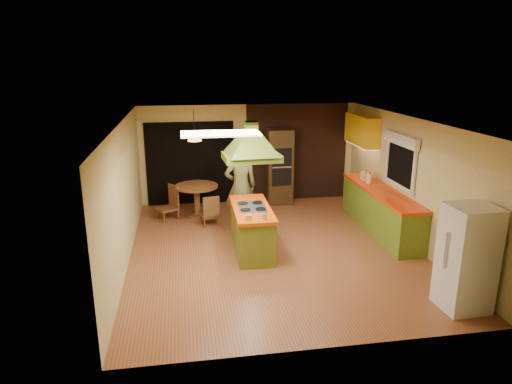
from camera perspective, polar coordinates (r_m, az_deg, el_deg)
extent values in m
plane|color=brown|center=(9.02, 2.24, -7.10)|extent=(6.50, 6.50, 0.00)
plane|color=beige|center=(11.71, -0.86, 4.81)|extent=(5.50, 0.00, 5.50)
plane|color=beige|center=(5.64, 9.01, -8.26)|extent=(5.50, 0.00, 5.50)
plane|color=beige|center=(8.50, -16.15, -0.26)|extent=(0.00, 6.50, 6.50)
plane|color=beige|center=(9.53, 18.76, 1.26)|extent=(0.00, 6.50, 6.50)
plane|color=silver|center=(8.35, 2.43, 8.86)|extent=(6.50, 6.50, 0.00)
cube|color=#381E14|center=(11.94, 5.12, 4.96)|extent=(2.64, 0.03, 2.50)
cube|color=black|center=(11.62, -8.19, 3.53)|extent=(2.20, 0.03, 2.10)
cube|color=olive|center=(10.14, 15.29, -2.41)|extent=(0.58, 3.00, 0.86)
cube|color=#E53807|center=(10.00, 15.48, 0.09)|extent=(0.62, 3.05, 0.06)
cube|color=yellow|center=(11.27, 13.09, 7.55)|extent=(0.34, 1.40, 0.70)
cube|color=black|center=(9.79, 17.69, 3.55)|extent=(0.03, 1.16, 0.96)
cube|color=white|center=(9.68, 17.66, 6.26)|extent=(0.10, 1.35, 0.22)
cube|color=white|center=(7.02, -4.47, 7.30)|extent=(1.20, 0.60, 0.03)
cube|color=olive|center=(8.78, -0.54, -4.84)|extent=(0.68, 1.69, 0.82)
cube|color=#CF4206|center=(8.64, -0.55, -2.11)|extent=(0.74, 1.77, 0.06)
cube|color=silver|center=(8.62, -0.55, -1.87)|extent=(0.52, 0.75, 0.02)
cube|color=#546F1B|center=(8.38, -0.57, 4.38)|extent=(1.06, 0.79, 0.12)
pyramid|color=#546F1B|center=(8.29, -0.58, 7.81)|extent=(1.06, 0.79, 0.45)
cube|color=#546F1B|center=(8.28, -0.58, 8.32)|extent=(0.22, 0.22, 0.14)
imported|color=brown|center=(9.76, -1.94, 0.68)|extent=(0.74, 0.53, 1.91)
cube|color=white|center=(7.36, 24.86, -7.51)|extent=(0.68, 0.65, 1.59)
cube|color=#442E15|center=(11.62, 2.93, 3.20)|extent=(0.65, 0.60, 1.91)
cube|color=black|center=(11.27, 3.27, 4.35)|extent=(0.49, 0.03, 0.45)
cube|color=black|center=(11.38, 3.23, 1.88)|extent=(0.49, 0.03, 0.45)
cylinder|color=brown|center=(10.73, -7.46, 0.72)|extent=(1.00, 1.00, 0.05)
cylinder|color=brown|center=(10.82, -7.39, -1.07)|extent=(0.14, 0.14, 0.70)
cylinder|color=brown|center=(10.93, -7.33, -2.83)|extent=(0.56, 0.56, 0.05)
cone|color=#FF9E3F|center=(10.48, -7.70, 6.91)|extent=(0.42, 0.42, 0.21)
cylinder|color=#F7EFC7|center=(10.46, 14.00, 1.66)|extent=(0.17, 0.17, 0.21)
cylinder|color=beige|center=(10.65, 13.55, 1.95)|extent=(0.19, 0.19, 0.21)
cylinder|color=#FEF3CC|center=(10.77, 13.27, 2.01)|extent=(0.13, 0.13, 0.17)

